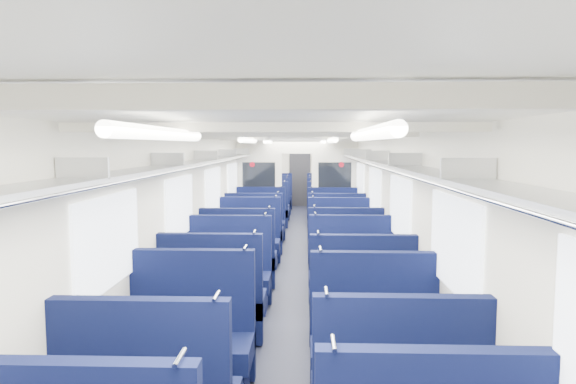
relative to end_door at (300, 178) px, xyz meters
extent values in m
cube|color=black|center=(0.00, -8.94, -1.00)|extent=(2.80, 18.00, 0.01)
cube|color=white|center=(0.00, -8.94, 1.35)|extent=(2.80, 18.00, 0.01)
cube|color=silver|center=(-1.40, -8.94, 0.18)|extent=(0.02, 18.00, 2.35)
cube|color=black|center=(-1.39, -8.94, -0.65)|extent=(0.03, 17.90, 0.70)
cube|color=silver|center=(1.40, -8.94, 0.18)|extent=(0.02, 18.00, 2.35)
cube|color=black|center=(1.39, -8.94, -0.65)|extent=(0.03, 17.90, 0.70)
cube|color=silver|center=(0.00, 0.06, 0.18)|extent=(2.80, 0.02, 2.35)
cube|color=#B2B5BA|center=(-1.22, -8.94, 0.97)|extent=(0.34, 17.40, 0.04)
cylinder|color=silver|center=(-1.04, -8.94, 0.95)|extent=(0.02, 17.40, 0.02)
cube|color=#B2B5BA|center=(-1.22, -14.94, 1.05)|extent=(0.34, 0.03, 0.14)
cube|color=#B2B5BA|center=(-1.22, -12.94, 1.05)|extent=(0.34, 0.03, 0.14)
cube|color=#B2B5BA|center=(-1.22, -10.94, 1.05)|extent=(0.34, 0.03, 0.14)
cube|color=#B2B5BA|center=(-1.22, -8.94, 1.05)|extent=(0.34, 0.03, 0.14)
cube|color=#B2B5BA|center=(-1.22, -6.94, 1.05)|extent=(0.34, 0.03, 0.14)
cube|color=#B2B5BA|center=(-1.22, -4.94, 1.05)|extent=(0.34, 0.03, 0.14)
cube|color=#B2B5BA|center=(-1.22, -2.94, 1.05)|extent=(0.34, 0.03, 0.14)
cube|color=#B2B5BA|center=(-1.22, -0.94, 1.05)|extent=(0.34, 0.03, 0.14)
cube|color=#B2B5BA|center=(1.22, -8.94, 0.97)|extent=(0.34, 17.40, 0.04)
cylinder|color=silver|center=(1.04, -8.94, 0.95)|extent=(0.02, 17.40, 0.02)
cube|color=#B2B5BA|center=(1.22, -14.94, 1.05)|extent=(0.34, 0.03, 0.14)
cube|color=#B2B5BA|center=(1.22, -12.94, 1.05)|extent=(0.34, 0.03, 0.14)
cube|color=#B2B5BA|center=(1.22, -10.94, 1.05)|extent=(0.34, 0.03, 0.14)
cube|color=#B2B5BA|center=(1.22, -8.94, 1.05)|extent=(0.34, 0.03, 0.14)
cube|color=#B2B5BA|center=(1.22, -6.94, 1.05)|extent=(0.34, 0.03, 0.14)
cube|color=#B2B5BA|center=(1.22, -4.94, 1.05)|extent=(0.34, 0.03, 0.14)
cube|color=#B2B5BA|center=(1.22, -2.94, 1.05)|extent=(0.34, 0.03, 0.14)
cube|color=#B2B5BA|center=(1.22, -0.94, 1.05)|extent=(0.34, 0.03, 0.14)
cube|color=white|center=(-1.38, -14.14, 0.42)|extent=(0.02, 1.30, 0.75)
cube|color=white|center=(-1.38, -11.84, 0.42)|extent=(0.02, 1.30, 0.75)
cube|color=white|center=(-1.38, -9.54, 0.42)|extent=(0.02, 1.30, 0.75)
cube|color=white|center=(-1.38, -7.24, 0.42)|extent=(0.02, 1.30, 0.75)
cube|color=white|center=(-1.38, -4.44, 0.42)|extent=(0.02, 1.30, 0.75)
cube|color=white|center=(-1.38, -2.14, 0.42)|extent=(0.02, 1.30, 0.75)
cube|color=white|center=(1.38, -14.14, 0.42)|extent=(0.02, 1.30, 0.75)
cube|color=white|center=(1.38, -11.84, 0.42)|extent=(0.02, 1.30, 0.75)
cube|color=white|center=(1.38, -9.54, 0.42)|extent=(0.02, 1.30, 0.75)
cube|color=white|center=(1.38, -7.24, 0.42)|extent=(0.02, 1.30, 0.75)
cube|color=white|center=(1.38, -4.44, 0.42)|extent=(0.02, 1.30, 0.75)
cube|color=white|center=(1.38, -2.14, 0.42)|extent=(0.02, 1.30, 0.75)
cube|color=white|center=(0.00, -16.94, 1.31)|extent=(2.70, 0.06, 0.06)
cube|color=white|center=(0.00, -14.94, 1.31)|extent=(2.70, 0.06, 0.06)
cube|color=white|center=(0.00, -12.94, 1.31)|extent=(2.70, 0.06, 0.06)
cube|color=white|center=(0.00, -10.94, 1.31)|extent=(2.70, 0.06, 0.06)
cube|color=white|center=(0.00, -8.94, 1.31)|extent=(2.70, 0.06, 0.06)
cube|color=white|center=(0.00, -6.94, 1.31)|extent=(2.70, 0.06, 0.06)
cube|color=white|center=(0.00, -4.94, 1.31)|extent=(2.70, 0.06, 0.06)
cube|color=white|center=(0.00, -2.94, 1.31)|extent=(2.70, 0.06, 0.06)
cube|color=white|center=(0.00, -0.94, 1.31)|extent=(2.70, 0.06, 0.06)
cylinder|color=white|center=(-0.55, -15.44, 1.26)|extent=(0.07, 1.60, 0.07)
cylinder|color=white|center=(-0.55, -11.44, 1.26)|extent=(0.07, 1.60, 0.07)
cylinder|color=white|center=(-0.55, -7.94, 1.26)|extent=(0.07, 1.60, 0.07)
cylinder|color=white|center=(-0.55, -3.44, 1.26)|extent=(0.07, 1.60, 0.07)
cylinder|color=white|center=(0.55, -15.44, 1.26)|extent=(0.07, 1.60, 0.07)
cylinder|color=white|center=(0.55, -11.44, 1.26)|extent=(0.07, 1.60, 0.07)
cylinder|color=white|center=(0.55, -7.94, 1.26)|extent=(0.07, 1.60, 0.07)
cylinder|color=white|center=(0.55, -3.44, 1.26)|extent=(0.07, 1.60, 0.07)
cube|color=black|center=(0.00, 0.00, 0.00)|extent=(0.75, 0.06, 2.00)
cube|color=white|center=(-0.88, -6.47, 0.18)|extent=(1.05, 0.08, 2.35)
cube|color=black|center=(-0.87, -6.52, 0.40)|extent=(0.76, 0.02, 0.80)
cylinder|color=red|center=(-1.02, -6.53, 0.75)|extent=(0.12, 0.01, 0.12)
cube|color=white|center=(0.88, -6.47, 0.18)|extent=(1.05, 0.08, 2.35)
cube|color=black|center=(0.87, -6.52, 0.40)|extent=(0.76, 0.02, 0.80)
cylinder|color=red|center=(1.02, -6.53, 0.75)|extent=(0.12, 0.01, 0.12)
cube|color=white|center=(0.00, -6.47, 1.17)|extent=(0.70, 0.08, 0.35)
cylinder|color=silver|center=(-0.34, -16.00, 0.27)|extent=(0.02, 0.18, 0.02)
cylinder|color=silver|center=(0.34, -15.81, 0.27)|extent=(0.02, 0.18, 0.02)
cylinder|color=silver|center=(-0.34, -15.09, 0.27)|extent=(0.02, 0.18, 0.02)
cylinder|color=silver|center=(0.34, -14.97, 0.27)|extent=(0.02, 0.18, 0.02)
cube|color=#0C1239|center=(-0.83, -13.85, -0.61)|extent=(1.15, 0.60, 0.20)
cube|color=black|center=(-0.83, -13.85, -0.85)|extent=(1.06, 0.48, 0.30)
cube|color=#0C1239|center=(-0.83, -13.61, -0.37)|extent=(1.15, 0.11, 1.23)
cylinder|color=silver|center=(-0.34, -13.61, 0.27)|extent=(0.02, 0.18, 0.02)
cube|color=#0C1239|center=(0.83, -13.90, -0.61)|extent=(1.15, 0.60, 0.20)
cube|color=black|center=(0.83, -13.90, -0.85)|extent=(1.06, 0.48, 0.30)
cube|color=#0C1239|center=(0.83, -13.65, -0.37)|extent=(1.15, 0.11, 1.23)
cylinder|color=silver|center=(0.34, -13.65, 0.27)|extent=(0.02, 0.18, 0.02)
cube|color=#0C1239|center=(-0.83, -12.53, -0.61)|extent=(1.15, 0.60, 0.20)
cube|color=black|center=(-0.83, -12.53, -0.85)|extent=(1.06, 0.48, 0.30)
cube|color=#0C1239|center=(-0.83, -12.77, -0.37)|extent=(1.15, 0.11, 1.23)
cylinder|color=silver|center=(-0.34, -12.77, 0.27)|extent=(0.02, 0.18, 0.02)
cube|color=#0C1239|center=(0.83, -12.54, -0.61)|extent=(1.15, 0.60, 0.20)
cube|color=black|center=(0.83, -12.54, -0.85)|extent=(1.06, 0.48, 0.30)
cube|color=#0C1239|center=(0.83, -12.79, -0.37)|extent=(1.15, 0.11, 1.23)
cylinder|color=silver|center=(0.34, -12.79, 0.27)|extent=(0.02, 0.18, 0.02)
cube|color=#0C1239|center=(-0.83, -11.60, -0.61)|extent=(1.15, 0.60, 0.20)
cube|color=black|center=(-0.83, -11.60, -0.85)|extent=(1.06, 0.48, 0.30)
cube|color=#0C1239|center=(-0.83, -11.36, -0.37)|extent=(1.15, 0.11, 1.23)
cylinder|color=silver|center=(-0.34, -11.36, 0.27)|extent=(0.02, 0.18, 0.02)
cube|color=#0C1239|center=(0.83, -11.52, -0.61)|extent=(1.15, 0.60, 0.20)
cube|color=black|center=(0.83, -11.52, -0.85)|extent=(1.06, 0.48, 0.30)
cube|color=#0C1239|center=(0.83, -11.28, -0.37)|extent=(1.15, 0.11, 1.23)
cylinder|color=silver|center=(0.34, -11.28, 0.27)|extent=(0.02, 0.18, 0.02)
cube|color=#0C1239|center=(-0.83, -10.35, -0.61)|extent=(1.15, 0.60, 0.20)
cube|color=black|center=(-0.83, -10.35, -0.85)|extent=(1.06, 0.48, 0.30)
cube|color=#0C1239|center=(-0.83, -10.60, -0.37)|extent=(1.15, 0.11, 1.23)
cylinder|color=silver|center=(-0.34, -10.60, 0.27)|extent=(0.02, 0.18, 0.02)
cube|color=#0C1239|center=(0.83, -10.22, -0.61)|extent=(1.15, 0.60, 0.20)
cube|color=black|center=(0.83, -10.22, -0.85)|extent=(1.06, 0.48, 0.30)
cube|color=#0C1239|center=(0.83, -10.47, -0.37)|extent=(1.15, 0.11, 1.23)
cylinder|color=silver|center=(0.34, -10.47, 0.27)|extent=(0.02, 0.18, 0.02)
cube|color=#0C1239|center=(-0.83, -9.18, -0.61)|extent=(1.15, 0.60, 0.20)
cube|color=black|center=(-0.83, -9.18, -0.85)|extent=(1.06, 0.48, 0.30)
cube|color=#0C1239|center=(-0.83, -8.93, -0.37)|extent=(1.15, 0.11, 1.23)
cylinder|color=silver|center=(-0.34, -8.93, 0.27)|extent=(0.02, 0.18, 0.02)
cube|color=#0C1239|center=(0.83, -9.23, -0.61)|extent=(1.15, 0.60, 0.20)
cube|color=black|center=(0.83, -9.23, -0.85)|extent=(1.06, 0.48, 0.30)
cube|color=#0C1239|center=(0.83, -8.98, -0.37)|extent=(1.15, 0.11, 1.23)
cylinder|color=silver|center=(0.34, -8.98, 0.27)|extent=(0.02, 0.18, 0.02)
cube|color=#0C1239|center=(-0.83, -7.95, -0.61)|extent=(1.15, 0.60, 0.20)
cube|color=black|center=(-0.83, -7.95, -0.85)|extent=(1.06, 0.48, 0.30)
cube|color=#0C1239|center=(-0.83, -8.19, -0.37)|extent=(1.15, 0.11, 1.23)
cylinder|color=silver|center=(-0.34, -8.19, 0.27)|extent=(0.02, 0.18, 0.02)
cube|color=#0C1239|center=(0.83, -7.92, -0.61)|extent=(1.15, 0.60, 0.20)
cube|color=black|center=(0.83, -7.92, -0.85)|extent=(1.06, 0.48, 0.30)
cube|color=#0C1239|center=(0.83, -8.16, -0.37)|extent=(1.15, 0.11, 1.23)
cylinder|color=silver|center=(0.34, -8.16, 0.27)|extent=(0.02, 0.18, 0.02)
cube|color=#0C1239|center=(-0.83, -6.96, -0.61)|extent=(1.15, 0.60, 0.20)
cube|color=black|center=(-0.83, -6.96, -0.85)|extent=(1.06, 0.48, 0.30)
cube|color=#0C1239|center=(-0.83, -6.71, -0.37)|extent=(1.15, 0.11, 1.23)
cylinder|color=silver|center=(-0.34, -6.71, 0.27)|extent=(0.02, 0.18, 0.02)
cube|color=#0C1239|center=(0.83, -7.05, -0.61)|extent=(1.15, 0.60, 0.20)
cube|color=black|center=(0.83, -7.05, -0.85)|extent=(1.06, 0.48, 0.30)
cube|color=#0C1239|center=(0.83, -6.80, -0.37)|extent=(1.15, 0.11, 1.23)
cylinder|color=silver|center=(0.34, -6.80, 0.27)|extent=(0.02, 0.18, 0.02)
cube|color=#0C1239|center=(-0.83, -4.76, -0.61)|extent=(1.15, 0.60, 0.20)
cube|color=black|center=(-0.83, -4.76, -0.85)|extent=(1.06, 0.48, 0.30)
cube|color=#0C1239|center=(-0.83, -5.01, -0.37)|extent=(1.15, 0.11, 1.23)
cylinder|color=silver|center=(-0.34, -5.01, 0.27)|extent=(0.02, 0.18, 0.02)
cube|color=#0C1239|center=(0.83, -4.79, -0.61)|extent=(1.15, 0.60, 0.20)
cube|color=black|center=(0.83, -4.79, -0.85)|extent=(1.06, 0.48, 0.30)
cube|color=#0C1239|center=(0.83, -5.04, -0.37)|extent=(1.15, 0.11, 1.23)
cylinder|color=silver|center=(0.34, -5.04, 0.27)|extent=(0.02, 0.18, 0.02)
cube|color=#0C1239|center=(-0.83, -3.81, -0.61)|extent=(1.15, 0.60, 0.20)
cube|color=black|center=(-0.83, -3.81, -0.85)|extent=(1.06, 0.48, 0.30)
cube|color=#0C1239|center=(-0.83, -3.57, -0.37)|extent=(1.15, 0.11, 1.23)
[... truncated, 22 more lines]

